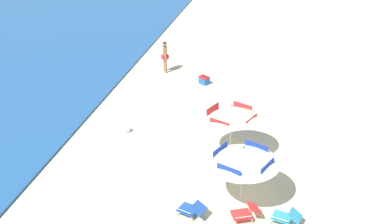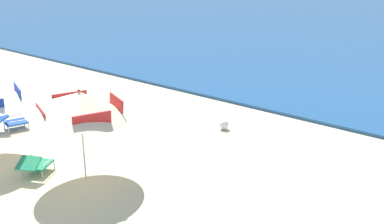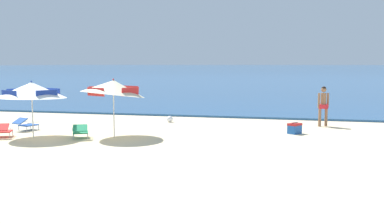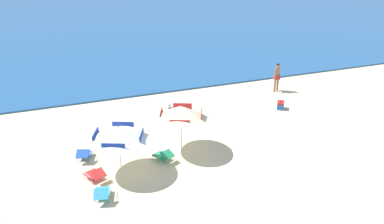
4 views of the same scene
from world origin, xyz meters
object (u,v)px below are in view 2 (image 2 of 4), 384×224
Objects in this scene: beach_umbrella_striped_second at (80,103)px; lounge_chair_facing_sea at (11,121)px; lounge_chair_under_umbrella at (35,164)px; beach_ball at (224,125)px.

lounge_chair_facing_sea is (-4.03, 0.60, -1.51)m from beach_umbrella_striped_second.
lounge_chair_facing_sea is at bearing 157.66° from lounge_chair_under_umbrella.
lounge_chair_under_umbrella is 3.64× the size of beach_ball.
beach_ball is at bearing 80.31° from beach_umbrella_striped_second.
beach_ball is (0.76, 4.45, -1.65)m from beach_umbrella_striped_second.
lounge_chair_under_umbrella is at bearing -109.09° from beach_ball.
beach_umbrella_striped_second is at bearing 32.62° from lounge_chair_under_umbrella.
lounge_chair_under_umbrella is 5.39m from beach_ball.
beach_umbrella_striped_second reaches higher than lounge_chair_facing_sea.
beach_umbrella_striped_second is 1.92m from lounge_chair_under_umbrella.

